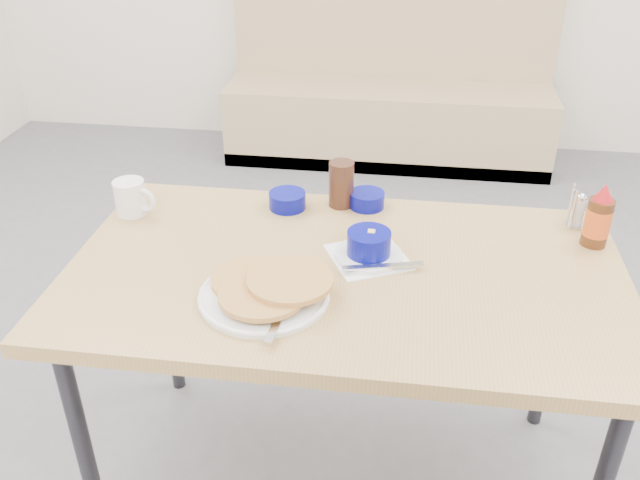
# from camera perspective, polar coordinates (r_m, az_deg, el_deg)

# --- Properties ---
(booth_bench) EXTENTS (1.90, 0.56, 1.22)m
(booth_bench) POSITION_cam_1_polar(r_m,az_deg,el_deg) (4.18, 5.83, 11.75)
(booth_bench) COLOR tan
(booth_bench) RESTS_ON ground
(dining_table) EXTENTS (1.40, 0.80, 0.76)m
(dining_table) POSITION_cam_1_polar(r_m,az_deg,el_deg) (1.74, 2.10, -4.10)
(dining_table) COLOR tan
(dining_table) RESTS_ON ground
(pancake_plate) EXTENTS (0.32, 0.33, 0.05)m
(pancake_plate) POSITION_cam_1_polar(r_m,az_deg,el_deg) (1.59, -4.53, -4.21)
(pancake_plate) COLOR white
(pancake_plate) RESTS_ON dining_table
(coffee_mug) EXTENTS (0.13, 0.09, 0.10)m
(coffee_mug) POSITION_cam_1_polar(r_m,az_deg,el_deg) (2.00, -15.60, 3.49)
(coffee_mug) COLOR white
(coffee_mug) RESTS_ON dining_table
(grits_setting) EXTENTS (0.27, 0.25, 0.08)m
(grits_setting) POSITION_cam_1_polar(r_m,az_deg,el_deg) (1.73, 4.14, -0.60)
(grits_setting) COLOR white
(grits_setting) RESTS_ON dining_table
(creamer_bowl) EXTENTS (0.11, 0.11, 0.05)m
(creamer_bowl) POSITION_cam_1_polar(r_m,az_deg,el_deg) (1.97, -2.77, 3.35)
(creamer_bowl) COLOR #050874
(creamer_bowl) RESTS_ON dining_table
(butter_bowl) EXTENTS (0.10, 0.10, 0.05)m
(butter_bowl) POSITION_cam_1_polar(r_m,az_deg,el_deg) (1.98, 3.98, 3.41)
(butter_bowl) COLOR #050874
(butter_bowl) RESTS_ON dining_table
(amber_tumbler) EXTENTS (0.08, 0.08, 0.14)m
(amber_tumbler) POSITION_cam_1_polar(r_m,az_deg,el_deg) (1.97, 1.81, 4.73)
(amber_tumbler) COLOR #361C11
(amber_tumbler) RESTS_ON dining_table
(condiment_caddy) EXTENTS (0.10, 0.06, 0.12)m
(condiment_caddy) POSITION_cam_1_polar(r_m,az_deg,el_deg) (2.01, 21.52, 2.14)
(condiment_caddy) COLOR silver
(condiment_caddy) RESTS_ON dining_table
(syrup_bottle) EXTENTS (0.07, 0.07, 0.18)m
(syrup_bottle) POSITION_cam_1_polar(r_m,az_deg,el_deg) (1.91, 22.39, 1.65)
(syrup_bottle) COLOR #47230F
(syrup_bottle) RESTS_ON dining_table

